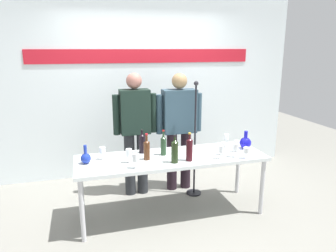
{
  "coord_description": "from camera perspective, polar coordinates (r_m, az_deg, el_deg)",
  "views": [
    {
      "loc": [
        -0.98,
        -3.3,
        1.94
      ],
      "look_at": [
        0.0,
        0.15,
        1.05
      ],
      "focal_mm": 33.65,
      "sensor_mm": 36.0,
      "label": 1
    }
  ],
  "objects": [
    {
      "name": "wine_bottle_4",
      "position": [
        3.75,
        -4.71,
        -3.04
      ],
      "size": [
        0.07,
        0.07,
        0.29
      ],
      "color": "black",
      "rests_on": "display_table"
    },
    {
      "name": "wine_glass_left_0",
      "position": [
        3.28,
        -5.93,
        -5.75
      ],
      "size": [
        0.07,
        0.07,
        0.16
      ],
      "color": "white",
      "rests_on": "display_table"
    },
    {
      "name": "wine_glass_left_2",
      "position": [
        3.6,
        -11.79,
        -4.4
      ],
      "size": [
        0.07,
        0.07,
        0.14
      ],
      "color": "white",
      "rests_on": "display_table"
    },
    {
      "name": "wine_bottle_2",
      "position": [
        3.49,
        3.89,
        -4.1
      ],
      "size": [
        0.07,
        0.07,
        0.32
      ],
      "color": "#360D14",
      "rests_on": "display_table"
    },
    {
      "name": "wine_glass_right_5",
      "position": [
        3.67,
        12.13,
        -3.85
      ],
      "size": [
        0.07,
        0.07,
        0.16
      ],
      "color": "white",
      "rests_on": "display_table"
    },
    {
      "name": "wine_glass_left_1",
      "position": [
        3.45,
        -7.1,
        -4.87
      ],
      "size": [
        0.07,
        0.07,
        0.16
      ],
      "color": "white",
      "rests_on": "display_table"
    },
    {
      "name": "presenter_left",
      "position": [
        4.15,
        -5.96,
        -0.28
      ],
      "size": [
        0.57,
        0.22,
        1.64
      ],
      "color": "#272A2E",
      "rests_on": "ground"
    },
    {
      "name": "wine_glass_right_3",
      "position": [
        3.73,
        10.05,
        -3.61
      ],
      "size": [
        0.06,
        0.06,
        0.15
      ],
      "color": "white",
      "rests_on": "display_table"
    },
    {
      "name": "wine_bottle_1",
      "position": [
        3.67,
        -0.83,
        -3.45
      ],
      "size": [
        0.07,
        0.07,
        0.3
      ],
      "color": "#233E26",
      "rests_on": "display_table"
    },
    {
      "name": "wine_bottle_3",
      "position": [
        3.52,
        -3.87,
        -4.18
      ],
      "size": [
        0.07,
        0.07,
        0.3
      ],
      "color": "#482512",
      "rests_on": "display_table"
    },
    {
      "name": "display_table",
      "position": [
        3.67,
        0.64,
        -6.38
      ],
      "size": [
        2.18,
        0.7,
        0.72
      ],
      "color": "silver",
      "rests_on": "ground"
    },
    {
      "name": "wine_glass_right_0",
      "position": [
        3.67,
        14.0,
        -4.32
      ],
      "size": [
        0.07,
        0.07,
        0.13
      ],
      "color": "white",
      "rests_on": "display_table"
    },
    {
      "name": "wine_glass_right_2",
      "position": [
        3.61,
        9.6,
        -4.23
      ],
      "size": [
        0.06,
        0.06,
        0.15
      ],
      "color": "white",
      "rests_on": "display_table"
    },
    {
      "name": "wine_glass_right_1",
      "position": [
        4.15,
        10.52,
        -1.98
      ],
      "size": [
        0.06,
        0.06,
        0.14
      ],
      "color": "white",
      "rests_on": "display_table"
    },
    {
      "name": "microphone_stand",
      "position": [
        4.23,
        4.83,
        -5.78
      ],
      "size": [
        0.2,
        0.2,
        1.54
      ],
      "color": "black",
      "rests_on": "ground"
    },
    {
      "name": "decanter_blue_left",
      "position": [
        3.53,
        -14.68,
        -5.59
      ],
      "size": [
        0.11,
        0.11,
        0.21
      ],
      "color": "#1A309E",
      "rests_on": "display_table"
    },
    {
      "name": "decanter_blue_right",
      "position": [
        4.03,
        13.84,
        -2.92
      ],
      "size": [
        0.14,
        0.14,
        0.22
      ],
      "color": "#1615BA",
      "rests_on": "display_table"
    },
    {
      "name": "wine_glass_right_4",
      "position": [
        3.88,
        12.36,
        -3.12
      ],
      "size": [
        0.07,
        0.07,
        0.14
      ],
      "color": "white",
      "rests_on": "display_table"
    },
    {
      "name": "presenter_right",
      "position": [
        4.28,
        2.02,
        0.35
      ],
      "size": [
        0.64,
        0.22,
        1.62
      ],
      "color": "black",
      "rests_on": "ground"
    },
    {
      "name": "wine_bottle_0",
      "position": [
        3.42,
        1.22,
        -4.48
      ],
      "size": [
        0.08,
        0.08,
        0.31
      ],
      "color": "black",
      "rests_on": "display_table"
    },
    {
      "name": "back_wall",
      "position": [
        4.9,
        -4.3,
        8.78
      ],
      "size": [
        4.81,
        0.11,
        3.0
      ],
      "color": "white",
      "rests_on": "ground"
    },
    {
      "name": "ground_plane",
      "position": [
        3.95,
        0.61,
        -15.47
      ],
      "size": [
        10.0,
        10.0,
        0.0
      ],
      "primitive_type": "plane",
      "color": "gray"
    }
  ]
}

